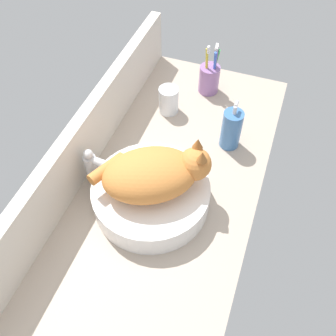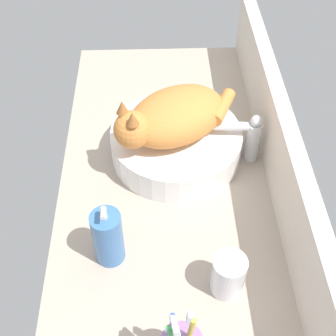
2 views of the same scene
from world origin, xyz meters
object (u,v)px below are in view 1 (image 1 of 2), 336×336
Objects in this scene: sink_basin at (151,195)px; water_glass at (169,101)px; cat at (155,173)px; faucet at (94,167)px; toothbrush_cup at (208,78)px; soap_dispenser at (231,129)px.

water_glass is (37.82, 8.40, 0.31)cm from sink_basin.
faucet is at bearing 88.05° from cat.
toothbrush_cup reaches higher than faucet.
faucet reaches higher than water_glass.
faucet is at bearing 159.88° from toothbrush_cup.
soap_dispenser reaches higher than water_glass.
sink_basin is at bearing 152.76° from soap_dispenser.
soap_dispenser is (29.54, -15.21, 2.96)cm from sink_basin.
soap_dispenser is (28.12, -32.90, -0.52)cm from faucet.
water_glass is at bearing 14.43° from cat.
faucet is 0.82× the size of soap_dispenser.
toothbrush_cup reaches higher than sink_basin.
cat is at bearing -165.57° from water_glass.
sink_basin is at bearing -167.47° from water_glass.
soap_dispenser is at bearing -149.11° from toothbrush_cup.
faucet is 54.93cm from toothbrush_cup.
toothbrush_cup is (51.55, -18.89, -1.68)cm from faucet.
cat reaches higher than soap_dispenser.
sink_basin is 38.74cm from water_glass.
cat is 39.36cm from water_glass.
faucet is at bearing 130.52° from soap_dispenser.
sink_basin is at bearing 178.71° from toothbrush_cup.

